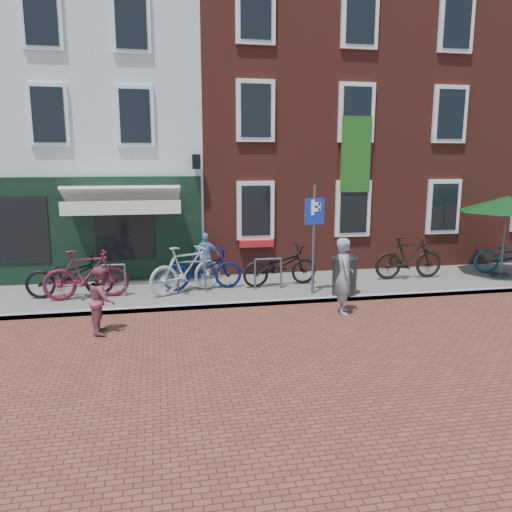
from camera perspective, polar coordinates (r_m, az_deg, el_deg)
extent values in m
plane|color=brown|center=(12.15, 0.28, -5.70)|extent=(80.00, 80.00, 0.00)
cube|color=slate|center=(13.76, 3.15, -3.51)|extent=(24.00, 3.00, 0.10)
cube|color=silver|center=(18.65, -19.94, 13.44)|extent=(8.00, 8.00, 9.00)
cube|color=maroon|center=(18.97, 2.15, 15.53)|extent=(6.00, 8.00, 10.00)
cube|color=maroon|center=(21.15, 18.74, 14.51)|extent=(6.00, 8.00, 10.00)
cylinder|color=#303032|center=(12.90, 9.96, -2.31)|extent=(0.61, 0.61, 0.91)
ellipsoid|color=#303032|center=(12.80, 10.04, -0.02)|extent=(0.61, 0.61, 0.27)
cylinder|color=#4C4C4F|center=(12.70, 6.52, 1.79)|extent=(0.07, 0.07, 2.75)
cube|color=navy|center=(12.59, 6.62, 5.04)|extent=(0.50, 0.04, 0.65)
cylinder|color=#4C4C4F|center=(16.37, 25.89, -1.95)|extent=(0.50, 0.50, 0.08)
cylinder|color=#4C4C4F|center=(16.18, 26.20, 1.74)|extent=(0.06, 0.06, 2.22)
cone|color=#0A3B12|center=(16.07, 26.53, 5.64)|extent=(2.64, 2.64, 0.45)
imported|color=gray|center=(11.57, 9.93, -2.25)|extent=(0.54, 0.71, 1.75)
imported|color=#94454F|center=(10.66, -17.01, -4.74)|extent=(0.52, 0.67, 1.37)
imported|color=#6E90C4|center=(14.33, -5.68, -0.03)|extent=(0.80, 0.38, 1.33)
imported|color=black|center=(13.29, -20.30, -2.05)|extent=(2.11, 0.80, 1.10)
imported|color=maroon|center=(12.97, -18.63, -1.98)|extent=(2.08, 0.84, 1.22)
imported|color=#090F4E|center=(13.26, -6.12, -1.44)|extent=(2.12, 0.82, 1.10)
imported|color=#B0B0B2|center=(12.95, -7.91, -1.52)|extent=(2.08, 1.36, 1.22)
imported|color=black|center=(13.60, 2.72, -1.08)|extent=(2.16, 0.98, 1.10)
imported|color=black|center=(15.00, 16.90, -0.18)|extent=(2.03, 0.58, 1.22)
imported|color=#0B3A4A|center=(16.73, 26.95, 0.00)|extent=(2.21, 1.49, 1.10)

